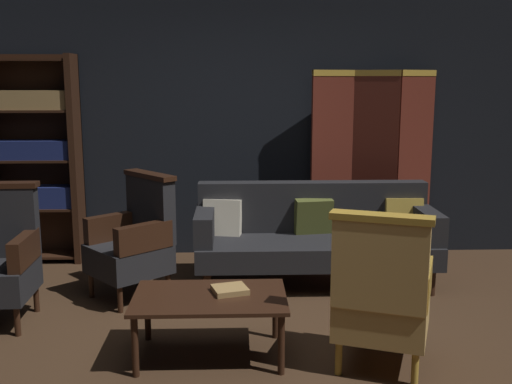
% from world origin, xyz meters
% --- Properties ---
extents(ground_plane, '(10.00, 10.00, 0.00)m').
position_xyz_m(ground_plane, '(0.00, 0.00, 0.00)').
color(ground_plane, '#3D2819').
extents(back_wall, '(7.20, 0.10, 2.80)m').
position_xyz_m(back_wall, '(0.00, 2.45, 1.40)').
color(back_wall, black).
rests_on(back_wall, ground_plane).
extents(folding_screen, '(1.28, 0.26, 1.90)m').
position_xyz_m(folding_screen, '(1.24, 2.23, 0.99)').
color(folding_screen, '#5B2319').
rests_on(folding_screen, ground_plane).
extents(bookshelf, '(0.90, 0.32, 2.05)m').
position_xyz_m(bookshelf, '(-2.15, 2.19, 1.06)').
color(bookshelf, black).
rests_on(bookshelf, ground_plane).
extents(velvet_couch, '(2.12, 0.78, 0.88)m').
position_xyz_m(velvet_couch, '(0.55, 1.45, 0.45)').
color(velvet_couch, black).
rests_on(velvet_couch, ground_plane).
extents(coffee_table, '(1.00, 0.64, 0.42)m').
position_xyz_m(coffee_table, '(-0.33, -0.03, 0.37)').
color(coffee_table, black).
rests_on(coffee_table, ground_plane).
extents(armchair_gilt_accent, '(0.74, 0.74, 1.04)m').
position_xyz_m(armchair_gilt_accent, '(0.75, -0.25, 0.49)').
color(armchair_gilt_accent, '#B78E33').
rests_on(armchair_gilt_accent, ground_plane).
extents(armchair_wing_left, '(0.81, 0.82, 1.04)m').
position_xyz_m(armchair_wing_left, '(-1.00, 1.12, 0.49)').
color(armchair_wing_left, black).
rests_on(armchair_wing_left, ground_plane).
extents(book_tan_leather, '(0.27, 0.25, 0.04)m').
position_xyz_m(book_tan_leather, '(-0.20, 0.02, 0.44)').
color(book_tan_leather, '#9E7A47').
rests_on(book_tan_leather, coffee_table).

